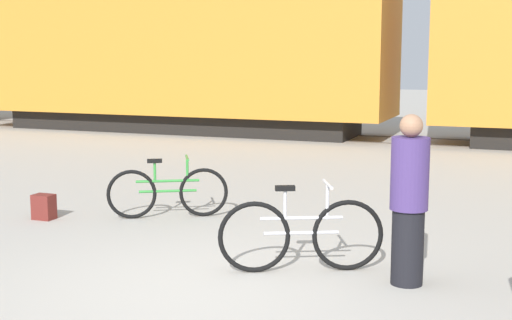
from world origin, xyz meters
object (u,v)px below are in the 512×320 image
at_px(backpack, 44,207).
at_px(bicycle_silver, 301,234).
at_px(person_in_purple, 409,201).
at_px(freight_train, 415,27).
at_px(bicycle_green, 168,192).

bearing_deg(backpack, bicycle_silver, -13.75).
bearing_deg(person_in_purple, freight_train, 62.16).
distance_m(freight_train, bicycle_silver, 11.96).
bearing_deg(bicycle_green, backpack, -154.99).
xyz_separation_m(person_in_purple, backpack, (-5.04, 0.99, -0.65)).
distance_m(freight_train, person_in_purple, 12.01).
bearing_deg(bicycle_silver, freight_train, 93.71).
relative_size(bicycle_green, backpack, 4.28).
relative_size(bicycle_green, person_in_purple, 0.88).
distance_m(person_in_purple, backpack, 5.17).
distance_m(bicycle_green, person_in_purple, 3.93).
distance_m(bicycle_green, backpack, 1.68).
height_order(freight_train, person_in_purple, freight_train).
height_order(bicycle_green, bicycle_silver, bicycle_silver).
bearing_deg(bicycle_silver, person_in_purple, -0.99).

